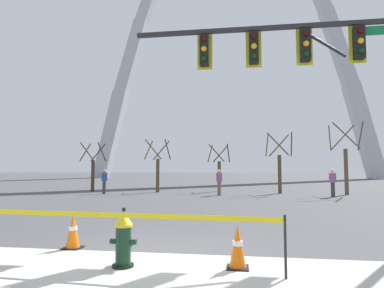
{
  "coord_description": "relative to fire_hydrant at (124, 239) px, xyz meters",
  "views": [
    {
      "loc": [
        1.51,
        -6.38,
        1.66
      ],
      "look_at": [
        -0.14,
        5.0,
        2.5
      ],
      "focal_mm": 31.12,
      "sensor_mm": 36.0,
      "label": 1
    }
  ],
  "objects": [
    {
      "name": "fire_hydrant",
      "position": [
        0.0,
        0.0,
        0.0
      ],
      "size": [
        0.46,
        0.48,
        0.99
      ],
      "color": "black",
      "rests_on": "ground"
    },
    {
      "name": "tree_center_right",
      "position": [
        4.55,
        17.24,
        1.31
      ],
      "size": [
        1.85,
        1.86,
        3.99
      ],
      "color": "brown",
      "rests_on": "ground"
    },
    {
      "name": "pedestrian_walking_right",
      "position": [
        7.25,
        14.77,
        0.35
      ],
      "size": [
        0.38,
        0.27,
        1.59
      ],
      "color": "#38383D",
      "rests_on": "ground"
    },
    {
      "name": "monument_arch",
      "position": [
        0.46,
        49.97,
        22.69
      ],
      "size": [
        47.6,
        2.32,
        53.41
      ],
      "color": "#B2B5BC",
      "rests_on": "ground"
    },
    {
      "name": "caution_tape_barrier",
      "position": [
        -0.18,
        -0.08,
        0.2
      ],
      "size": [
        5.66,
        0.36,
        0.95
      ],
      "color": "#232326",
      "rests_on": "ground"
    },
    {
      "name": "tree_far_left",
      "position": [
        -8.54,
        17.23,
        1.09
      ],
      "size": [
        1.63,
        1.64,
        3.51
      ],
      "color": "#473323",
      "rests_on": "ground"
    },
    {
      "name": "tree_left_mid",
      "position": [
        -3.73,
        17.14,
        1.15
      ],
      "size": [
        1.69,
        1.7,
        3.65
      ],
      "color": "brown",
      "rests_on": "ground"
    },
    {
      "name": "traffic_cone_mid_sidewalk",
      "position": [
        -1.48,
        1.08,
        -0.11
      ],
      "size": [
        0.36,
        0.36,
        0.73
      ],
      "color": "black",
      "rests_on": "ground"
    },
    {
      "name": "ground_plane",
      "position": [
        0.46,
        0.88,
        -0.47
      ],
      "size": [
        240.0,
        240.0,
        0.0
      ],
      "primitive_type": "plane",
      "color": "#474749"
    },
    {
      "name": "traffic_cone_by_hydrant",
      "position": [
        1.91,
        0.19,
        -0.11
      ],
      "size": [
        0.36,
        0.36,
        0.73
      ],
      "color": "black",
      "rests_on": "ground"
    },
    {
      "name": "pedestrian_standing_center",
      "position": [
        0.68,
        15.06,
        0.35
      ],
      "size": [
        0.37,
        0.39,
        1.59
      ],
      "color": "brown",
      "rests_on": "ground"
    },
    {
      "name": "tree_right_mid",
      "position": [
        8.57,
        16.69,
        1.55
      ],
      "size": [
        2.08,
        2.09,
        4.53
      ],
      "color": "brown",
      "rests_on": "ground"
    },
    {
      "name": "tree_center_left",
      "position": [
        0.46,
        18.58,
        1.04
      ],
      "size": [
        1.58,
        1.59,
        3.4
      ],
      "color": "brown",
      "rests_on": "ground"
    },
    {
      "name": "pedestrian_walking_left",
      "position": [
        -6.82,
        15.23,
        0.35
      ],
      "size": [
        0.39,
        0.36,
        1.59
      ],
      "color": "#38383D",
      "rests_on": "ground"
    },
    {
      "name": "traffic_signal_gantry",
      "position": [
        4.2,
        3.81,
        3.94
      ],
      "size": [
        7.82,
        0.44,
        6.0
      ],
      "color": "#232326",
      "rests_on": "ground"
    }
  ]
}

